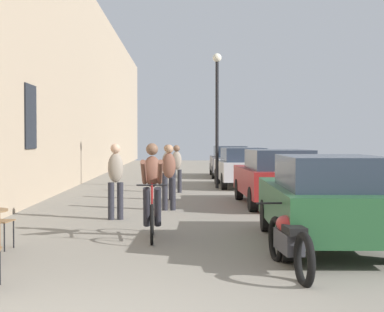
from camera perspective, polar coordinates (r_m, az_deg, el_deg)
name	(u,v)px	position (r m, az deg, el deg)	size (l,w,h in m)	color
building_facade_left	(51,66)	(19.62, -13.75, 8.62)	(0.54, 68.00, 8.36)	tan
cyclist_on_bicycle	(152,193)	(10.45, -3.97, -3.67)	(0.52, 1.76, 1.74)	black
pedestrian_near	(116,177)	(12.87, -7.57, -2.05)	(0.36, 0.28, 1.69)	#26262D
pedestrian_mid	(169,173)	(14.45, -2.30, -1.72)	(0.36, 0.27, 1.65)	#26262D
pedestrian_far	(168,169)	(16.96, -2.42, -1.27)	(0.35, 0.26, 1.63)	#26262D
pedestrian_furthest	(177,166)	(19.26, -1.53, -0.99)	(0.35, 0.25, 1.59)	#26262D
street_lamp	(217,103)	(21.01, 2.49, 5.27)	(0.32, 0.32, 4.90)	black
parked_car_nearest	(325,199)	(9.87, 13.02, -4.16)	(1.93, 4.33, 1.52)	#23512D
parked_car_second	(276,176)	(15.66, 8.26, -2.01)	(1.87, 4.29, 1.51)	maroon
parked_car_third	(241,166)	(21.72, 4.91, -1.04)	(1.84, 4.18, 1.47)	#B7B7BC
parked_car_fourth	(229,161)	(27.40, 3.71, -0.49)	(1.81, 4.16, 1.47)	#595960
parked_motorcycle	(289,241)	(7.95, 9.58, -8.32)	(0.62, 2.15, 0.92)	black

